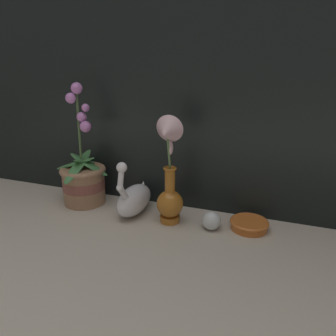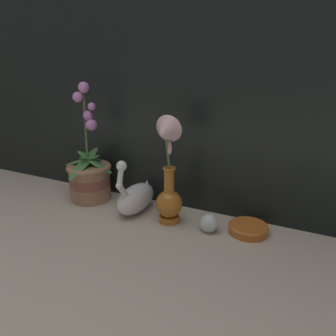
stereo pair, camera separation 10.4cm
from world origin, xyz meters
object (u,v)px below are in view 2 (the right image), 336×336
object	(u,v)px
orchid_potted_plant	(90,176)
blue_vase	(168,181)
swan_figurine	(136,197)
glass_sphere	(209,223)
amber_dish	(248,228)

from	to	relation	value
orchid_potted_plant	blue_vase	distance (m)	0.35
swan_figurine	glass_sphere	world-z (taller)	swan_figurine
glass_sphere	amber_dish	xyz separation A→B (m)	(0.11, 0.04, -0.01)
blue_vase	swan_figurine	bearing A→B (deg)	168.39
swan_figurine	blue_vase	distance (m)	0.17
amber_dish	blue_vase	bearing A→B (deg)	-169.23
swan_figurine	blue_vase	bearing A→B (deg)	-11.61
swan_figurine	amber_dish	size ratio (longest dim) A/B	1.73
swan_figurine	blue_vase	xyz separation A→B (m)	(0.14, -0.03, 0.09)
swan_figurine	amber_dish	bearing A→B (deg)	2.88
swan_figurine	glass_sphere	xyz separation A→B (m)	(0.28, -0.02, -0.02)
glass_sphere	amber_dish	bearing A→B (deg)	21.24
swan_figurine	glass_sphere	bearing A→B (deg)	-4.93
orchid_potted_plant	glass_sphere	world-z (taller)	orchid_potted_plant
swan_figurine	amber_dish	world-z (taller)	swan_figurine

